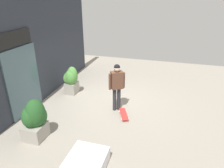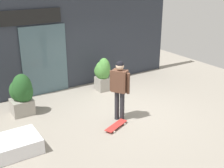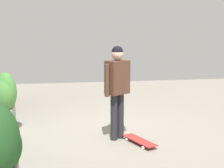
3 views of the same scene
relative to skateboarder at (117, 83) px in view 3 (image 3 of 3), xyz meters
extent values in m
plane|color=gray|center=(0.46, 0.39, -1.07)|extent=(12.00, 12.00, 0.00)
cylinder|color=#28282D|center=(0.04, -0.07, -0.64)|extent=(0.13, 0.13, 0.87)
cylinder|color=#28282D|center=(-0.04, 0.07, -0.64)|extent=(0.13, 0.13, 0.87)
cube|color=brown|center=(0.00, 0.00, 0.10)|extent=(0.44, 0.48, 0.61)
cylinder|color=brown|center=(0.14, -0.21, 0.07)|extent=(0.09, 0.09, 0.58)
cylinder|color=brown|center=(-0.14, 0.21, 0.07)|extent=(0.09, 0.09, 0.58)
sphere|color=beige|center=(0.00, 0.00, 0.53)|extent=(0.22, 0.22, 0.22)
sphere|color=black|center=(0.00, 0.00, 0.57)|extent=(0.21, 0.21, 0.21)
cube|color=red|center=(-0.34, -0.35, -1.00)|extent=(0.82, 0.51, 0.02)
cylinder|color=silver|center=(-0.53, -0.56, -1.04)|extent=(0.06, 0.05, 0.05)
cylinder|color=silver|center=(-0.62, -0.34, -1.04)|extent=(0.06, 0.05, 0.05)
cylinder|color=silver|center=(-0.06, -0.36, -1.04)|extent=(0.06, 0.05, 0.05)
cylinder|color=silver|center=(-0.15, -0.14, -1.04)|extent=(0.06, 0.05, 0.05)
cube|color=gray|center=(0.80, 2.19, -0.83)|extent=(0.54, 0.46, 0.48)
ellipsoid|color=#4C8C3D|center=(0.76, 2.10, -0.26)|extent=(0.45, 0.43, 0.78)
ellipsoid|color=#4C8C3D|center=(0.70, 2.14, -0.31)|extent=(0.47, 0.47, 0.66)
ellipsoid|color=#235123|center=(-2.11, 1.75, -0.35)|extent=(0.44, 0.51, 0.63)
camera|label=1|loc=(-6.31, -1.67, 2.84)|focal=32.88mm
camera|label=2|loc=(-4.19, -6.18, 2.86)|focal=46.89mm
camera|label=3|loc=(-6.04, 1.06, 1.04)|focal=54.59mm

